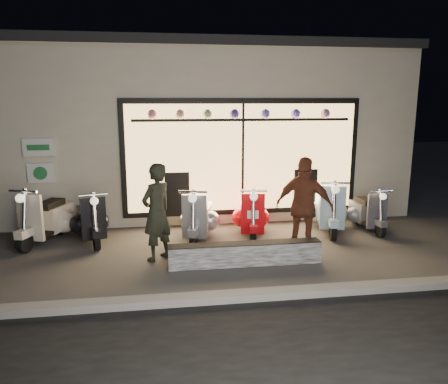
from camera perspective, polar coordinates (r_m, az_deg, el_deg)
The scene contains 12 objects.
ground at distance 8.32m, azimuth -0.58°, elevation -7.99°, with size 40.00×40.00×0.00m, color #383533.
kerb at distance 6.47m, azimuth 1.91°, elevation -13.46°, with size 40.00×0.25×0.12m, color slate.
shop_building at distance 12.80m, azimuth -3.67°, elevation 8.63°, with size 10.20×6.23×4.20m.
graffiti_barrier at distance 7.70m, azimuth 2.79°, elevation -8.07°, with size 2.67×0.28×0.40m, color black.
scooter_silver at distance 9.13m, azimuth -3.34°, elevation -3.27°, with size 0.72×1.55×1.10m.
scooter_red at distance 9.41m, azimuth 3.57°, elevation -2.91°, with size 0.62×1.49×1.06m.
scooter_black at distance 9.42m, azimuth -17.08°, elevation -3.44°, with size 0.74×1.47×1.05m.
scooter_cream at distance 9.68m, azimuth -21.82°, elevation -3.15°, with size 0.88×1.58×1.14m.
scooter_blue at distance 9.99m, azimuth 13.49°, elevation -2.12°, with size 0.79×1.63×1.16m.
scooter_grey at distance 10.28m, azimuth 18.00°, elevation -2.45°, with size 0.43×1.32×0.95m.
man at distance 7.85m, azimuth -8.79°, elevation -2.63°, with size 0.64×0.42×1.76m, color black.
woman at distance 8.15m, azimuth 10.46°, elevation -1.88°, with size 1.07×0.45×1.83m, color brown.
Camera 1 is at (-1.06, -7.75, 2.83)m, focal length 35.00 mm.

